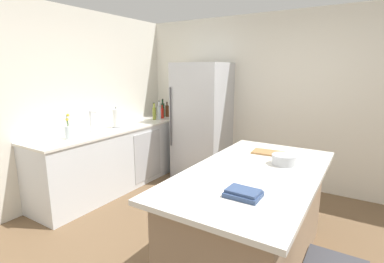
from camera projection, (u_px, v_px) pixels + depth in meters
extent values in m
plane|color=brown|center=(214.00, 258.00, 2.75)|extent=(7.20, 7.20, 0.00)
cube|color=silver|center=(284.00, 101.00, 4.34)|extent=(6.00, 0.10, 2.60)
cube|color=silver|center=(49.00, 107.00, 3.74)|extent=(0.10, 6.00, 2.60)
cube|color=silver|center=(118.00, 158.00, 4.38)|extent=(0.64, 2.62, 0.90)
cube|color=silver|center=(116.00, 128.00, 4.29)|extent=(0.67, 2.65, 0.03)
cube|color=#B2B5BA|center=(148.00, 156.00, 4.49)|extent=(0.01, 0.60, 0.75)
cube|color=#8E755B|center=(252.00, 221.00, 2.58)|extent=(0.89, 1.78, 0.87)
cube|color=silver|center=(254.00, 173.00, 2.48)|extent=(1.05, 1.98, 0.04)
cube|color=#B7BABF|center=(202.00, 121.00, 4.70)|extent=(0.81, 0.70, 1.88)
cylinder|color=#4C4C51|center=(171.00, 117.00, 4.57)|extent=(0.02, 0.02, 0.94)
cylinder|color=silver|center=(91.00, 131.00, 3.98)|extent=(0.05, 0.05, 0.02)
cylinder|color=silver|center=(91.00, 120.00, 3.95)|extent=(0.02, 0.02, 0.28)
cylinder|color=silver|center=(93.00, 112.00, 3.89)|extent=(0.14, 0.02, 0.02)
cylinder|color=silver|center=(69.00, 133.00, 3.54)|extent=(0.09, 0.09, 0.16)
cylinder|color=#4C7F3D|center=(68.00, 127.00, 3.53)|extent=(0.01, 0.02, 0.18)
sphere|color=yellow|center=(67.00, 119.00, 3.51)|extent=(0.04, 0.04, 0.04)
cylinder|color=#4C7F3D|center=(68.00, 127.00, 3.52)|extent=(0.01, 0.01, 0.18)
sphere|color=yellow|center=(67.00, 120.00, 3.50)|extent=(0.04, 0.04, 0.04)
cylinder|color=#4C7F3D|center=(69.00, 125.00, 3.51)|extent=(0.01, 0.04, 0.24)
sphere|color=yellow|center=(68.00, 115.00, 3.49)|extent=(0.04, 0.04, 0.04)
cylinder|color=gray|center=(117.00, 127.00, 4.27)|extent=(0.14, 0.14, 0.01)
cylinder|color=white|center=(116.00, 118.00, 4.24)|extent=(0.11, 0.11, 0.26)
cylinder|color=gray|center=(116.00, 108.00, 4.21)|extent=(0.02, 0.02, 0.04)
cylinder|color=#5B3319|center=(167.00, 111.00, 5.25)|extent=(0.07, 0.07, 0.20)
cylinder|color=#5B3319|center=(167.00, 104.00, 5.22)|extent=(0.02, 0.02, 0.05)
cylinder|color=black|center=(167.00, 102.00, 5.21)|extent=(0.03, 0.03, 0.01)
cylinder|color=#19381E|center=(163.00, 110.00, 5.18)|extent=(0.07, 0.07, 0.25)
cylinder|color=#19381E|center=(163.00, 101.00, 5.15)|extent=(0.03, 0.03, 0.07)
cylinder|color=black|center=(162.00, 99.00, 5.14)|extent=(0.03, 0.03, 0.01)
cylinder|color=red|center=(162.00, 113.00, 5.08)|extent=(0.05, 0.05, 0.17)
cylinder|color=red|center=(162.00, 107.00, 5.05)|extent=(0.02, 0.02, 0.06)
cylinder|color=black|center=(162.00, 105.00, 5.04)|extent=(0.03, 0.03, 0.01)
cylinder|color=silver|center=(159.00, 113.00, 4.98)|extent=(0.06, 0.06, 0.22)
cylinder|color=silver|center=(159.00, 104.00, 4.95)|extent=(0.02, 0.02, 0.08)
cylinder|color=black|center=(159.00, 101.00, 4.94)|extent=(0.03, 0.03, 0.01)
cylinder|color=olive|center=(154.00, 114.00, 4.93)|extent=(0.06, 0.06, 0.20)
cylinder|color=olive|center=(154.00, 106.00, 4.90)|extent=(0.03, 0.03, 0.08)
cylinder|color=black|center=(154.00, 103.00, 4.89)|extent=(0.03, 0.03, 0.01)
cube|color=#334770|center=(243.00, 194.00, 1.98)|extent=(0.24, 0.18, 0.03)
cube|color=#334770|center=(243.00, 191.00, 1.97)|extent=(0.23, 0.16, 0.02)
cylinder|color=#B2B5BA|center=(284.00, 160.00, 2.64)|extent=(0.22, 0.22, 0.09)
cube|color=#9E7042|center=(268.00, 153.00, 3.00)|extent=(0.33, 0.22, 0.02)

